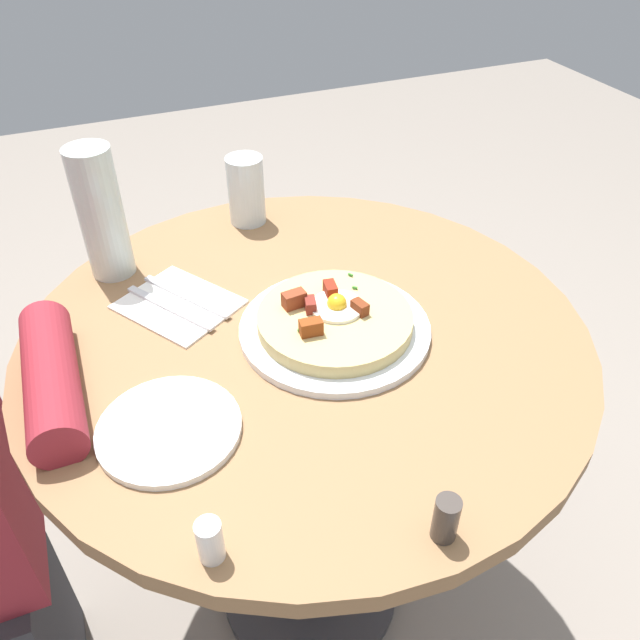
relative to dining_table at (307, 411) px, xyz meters
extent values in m
plane|color=gray|center=(0.00, 0.00, -0.57)|extent=(6.00, 6.00, 0.00)
cylinder|color=olive|center=(0.00, 0.00, 0.16)|extent=(0.85, 0.85, 0.03)
cylinder|color=#333338|center=(0.00, 0.00, -0.21)|extent=(0.10, 0.10, 0.72)
cylinder|color=#333338|center=(0.00, 0.00, -0.56)|extent=(0.38, 0.38, 0.02)
cylinder|color=maroon|center=(0.36, 0.00, 0.21)|extent=(0.07, 0.26, 0.07)
cylinder|color=white|center=(-0.04, 0.02, 0.18)|extent=(0.28, 0.28, 0.01)
cylinder|color=tan|center=(-0.04, 0.02, 0.20)|extent=(0.23, 0.23, 0.02)
cylinder|color=white|center=(-0.05, 0.01, 0.22)|extent=(0.08, 0.08, 0.01)
sphere|color=yellow|center=(-0.05, 0.01, 0.22)|extent=(0.03, 0.03, 0.03)
cube|color=brown|center=(0.01, -0.02, 0.22)|extent=(0.04, 0.02, 0.02)
cube|color=brown|center=(0.01, 0.05, 0.22)|extent=(0.03, 0.02, 0.02)
cube|color=maroon|center=(-0.01, 0.00, 0.22)|extent=(0.02, 0.03, 0.02)
cube|color=maroon|center=(-0.05, -0.02, 0.22)|extent=(0.02, 0.03, 0.02)
cube|color=maroon|center=(-0.07, 0.03, 0.22)|extent=(0.02, 0.03, 0.02)
cube|color=#387F2D|center=(-0.09, -0.02, 0.22)|extent=(0.01, 0.01, 0.00)
cube|color=#387F2D|center=(-0.10, -0.06, 0.22)|extent=(0.01, 0.01, 0.00)
cube|color=#387F2D|center=(0.02, 0.04, 0.22)|extent=(0.01, 0.00, 0.00)
cylinder|color=white|center=(0.23, 0.12, 0.18)|extent=(0.18, 0.18, 0.01)
cube|color=white|center=(0.16, -0.13, 0.18)|extent=(0.21, 0.22, 0.00)
cube|color=silver|center=(0.18, -0.12, 0.18)|extent=(0.11, 0.16, 0.00)
cube|color=silver|center=(0.15, -0.14, 0.18)|extent=(0.11, 0.16, 0.00)
cylinder|color=silver|center=(-0.02, -0.34, 0.24)|extent=(0.07, 0.07, 0.13)
cylinder|color=silver|center=(0.24, -0.27, 0.29)|extent=(0.07, 0.07, 0.22)
cylinder|color=white|center=(0.23, 0.31, 0.21)|extent=(0.03, 0.03, 0.05)
cylinder|color=#3F3833|center=(-0.01, 0.38, 0.21)|extent=(0.03, 0.03, 0.06)
camera|label=1|loc=(0.26, 0.69, 0.79)|focal=35.72mm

